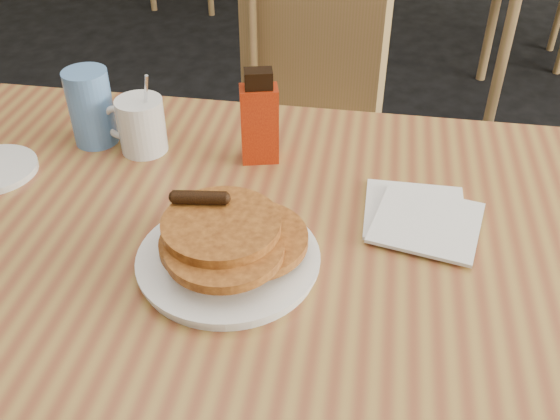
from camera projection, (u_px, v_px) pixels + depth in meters
The scene contains 7 objects.
main_table at pixel (225, 242), 1.02m from camera, with size 1.31×0.93×0.75m.
chair_main_far at pixel (301, 106), 1.67m from camera, with size 0.57×0.58×0.97m.
pancake_plate at pixel (228, 249), 0.90m from camera, with size 0.27×0.27×0.10m.
coffee_mug at pixel (140, 124), 1.14m from camera, with size 0.12×0.09×0.16m.
syrup_bottle at pixel (259, 120), 1.10m from camera, with size 0.08×0.06×0.18m.
napkin_stack at pixel (421, 217), 1.00m from camera, with size 0.20×0.21×0.01m.
blue_tumbler at pixel (91, 107), 1.15m from camera, with size 0.08×0.08×0.14m, color #5280C0.
Camera 1 is at (0.20, -0.68, 1.37)m, focal length 40.00 mm.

